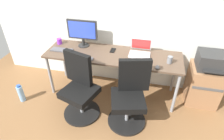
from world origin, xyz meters
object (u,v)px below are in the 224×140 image
Objects in this scene: office_chair_right at (130,97)px; desktop_monitor at (82,31)px; office_chair_left at (80,89)px; printer at (211,61)px; coffee_mug at (59,41)px; open_laptop at (140,50)px; side_cabinet at (203,84)px; water_bottle_on_floor at (21,93)px.

office_chair_right is 1.96× the size of desktop_monitor.
office_chair_left is 1.96× the size of desktop_monitor.
desktop_monitor is at bearing 178.67° from printer.
office_chair_right reaches higher than coffee_mug.
office_chair_left is 1.06m from open_laptop.
printer is 1.95m from desktop_monitor.
side_cabinet is at bearing 20.09° from office_chair_left.
desktop_monitor is 1.55× the size of open_laptop.
printer is at bearing -90.00° from side_cabinet.
coffee_mug is at bearing 178.70° from open_laptop.
desktop_monitor is 0.94m from open_laptop.
desktop_monitor is at bearing 178.70° from side_cabinet.
water_bottle_on_floor is (-2.79, -0.66, -0.60)m from printer.
office_chair_left is at bearing -159.94° from printer.
office_chair_right is 1.25m from side_cabinet.
water_bottle_on_floor is 1.04m from coffee_mug.
office_chair_left is at bearing -179.91° from office_chair_right.
open_laptop reaches higher than water_bottle_on_floor.
open_laptop is at bearing -179.71° from side_cabinet.
coffee_mug reaches higher than water_bottle_on_floor.
office_chair_left reaches higher than water_bottle_on_floor.
office_chair_right is 0.74m from open_laptop.
desktop_monitor reaches higher than office_chair_left.
office_chair_left is at bearing -49.29° from coffee_mug.
office_chair_left is 2.35× the size of printer.
office_chair_left is 0.96m from coffee_mug.
coffee_mug is at bearing 57.45° from water_bottle_on_floor.
printer reaches higher than coffee_mug.
printer is 1.29× the size of water_bottle_on_floor.
printer is 4.35× the size of coffee_mug.
office_chair_right is 3.03× the size of open_laptop.
office_chair_right is (0.71, 0.00, 0.00)m from office_chair_left.
desktop_monitor is at bearing 2.60° from coffee_mug.
open_laptop is 1.34m from coffee_mug.
office_chair_left is 1.50× the size of side_cabinet.
open_laptop reaches higher than printer.
water_bottle_on_floor is (-2.79, -0.66, -0.17)m from side_cabinet.
desktop_monitor reaches higher than coffee_mug.
printer is at bearing -0.64° from coffee_mug.
water_bottle_on_floor is at bearing -166.63° from side_cabinet.
printer is (1.06, 0.65, 0.32)m from office_chair_right.
open_laptop is at bearing -1.30° from coffee_mug.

